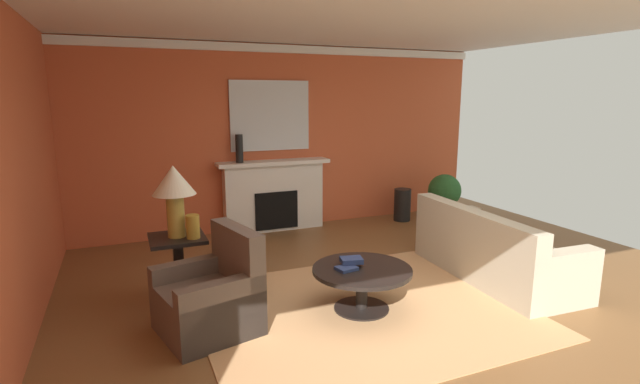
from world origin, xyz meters
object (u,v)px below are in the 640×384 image
coffee_table (362,279)px  vase_on_side_table (193,227)px  fireplace (274,197)px  mantel_mirror (270,116)px  armchair_near_window (211,299)px  vase_mantel_left (239,149)px  table_lamp (174,187)px  potted_plant (444,194)px  vase_tall_corner (402,205)px  sofa (492,254)px  side_table (179,264)px

coffee_table → vase_on_side_table: vase_on_side_table is taller
fireplace → mantel_mirror: 1.30m
armchair_near_window → vase_on_side_table: 0.87m
coffee_table → vase_mantel_left: (-0.48, 3.12, 1.02)m
table_lamp → potted_plant: 4.88m
table_lamp → vase_on_side_table: (0.15, -0.12, -0.40)m
table_lamp → vase_mantel_left: bearing=61.0°
fireplace → vase_on_side_table: bearing=-124.5°
mantel_mirror → vase_tall_corner: (2.24, -0.42, -1.55)m
table_lamp → vase_mantel_left: 2.45m
fireplace → vase_mantel_left: 0.98m
mantel_mirror → vase_mantel_left: (-0.55, -0.17, -0.48)m
sofa → vase_tall_corner: sofa is taller
mantel_mirror → vase_tall_corner: mantel_mirror is taller
coffee_table → sofa: bearing=5.8°
coffee_table → vase_on_side_table: (-1.51, 0.86, 0.49)m
fireplace → sofa: 3.48m
table_lamp → vase_tall_corner: bearing=25.5°
sofa → side_table: 3.60m
table_lamp → vase_on_side_table: table_lamp is taller
sofa → coffee_table: 1.86m
fireplace → mantel_mirror: bearing=90.0°
mantel_mirror → potted_plant: mantel_mirror is taller
vase_tall_corner → vase_on_side_table: bearing=-152.2°
sofa → vase_tall_corner: size_ratio=3.83×
potted_plant → vase_tall_corner: bearing=148.7°
sofa → side_table: size_ratio=3.06×
armchair_near_window → coffee_table: size_ratio=0.97×
mantel_mirror → fireplace: bearing=-90.0°
potted_plant → side_table: bearing=-161.5°
vase_on_side_table → vase_tall_corner: 4.35m
vase_mantel_left → vase_on_side_table: bearing=-114.6°
armchair_near_window → potted_plant: armchair_near_window is taller
side_table → armchair_near_window: bearing=-76.8°
potted_plant → vase_mantel_left: bearing=169.7°
armchair_near_window → vase_mantel_left: 3.29m
coffee_table → vase_tall_corner: 3.69m
armchair_near_window → side_table: armchair_near_window is taller
side_table → vase_tall_corner: bearing=25.5°
armchair_near_window → table_lamp: size_ratio=1.29×
fireplace → potted_plant: (2.84, -0.66, -0.05)m
vase_on_side_table → vase_tall_corner: (3.82, 2.01, -0.54)m
mantel_mirror → coffee_table: mantel_mirror is taller
mantel_mirror → side_table: bearing=-126.9°
armchair_near_window → vase_mantel_left: (1.00, 2.96, 1.05)m
coffee_table → potted_plant: bearing=40.7°
side_table → vase_mantel_left: 2.63m
coffee_table → side_table: (-1.66, 0.98, 0.06)m
coffee_table → vase_tall_corner: (2.31, 2.87, -0.06)m
potted_plant → armchair_near_window: bearing=-151.9°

